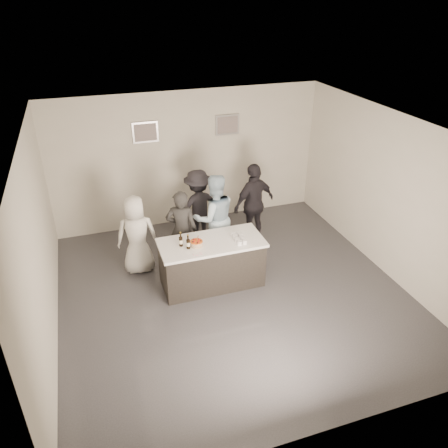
# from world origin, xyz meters

# --- Properties ---
(floor) EXTENTS (6.00, 6.00, 0.00)m
(floor) POSITION_xyz_m (0.00, 0.00, 0.00)
(floor) COLOR #3D3D42
(floor) RESTS_ON ground
(ceiling) EXTENTS (6.00, 6.00, 0.00)m
(ceiling) POSITION_xyz_m (0.00, 0.00, 3.00)
(ceiling) COLOR white
(wall_back) EXTENTS (6.00, 0.04, 3.00)m
(wall_back) POSITION_xyz_m (0.00, 3.00, 1.50)
(wall_back) COLOR beige
(wall_back) RESTS_ON ground
(wall_front) EXTENTS (6.00, 0.04, 3.00)m
(wall_front) POSITION_xyz_m (0.00, -3.00, 1.50)
(wall_front) COLOR beige
(wall_front) RESTS_ON ground
(wall_left) EXTENTS (0.04, 6.00, 3.00)m
(wall_left) POSITION_xyz_m (-3.00, 0.00, 1.50)
(wall_left) COLOR beige
(wall_left) RESTS_ON ground
(wall_right) EXTENTS (0.04, 6.00, 3.00)m
(wall_right) POSITION_xyz_m (3.00, 0.00, 1.50)
(wall_right) COLOR beige
(wall_right) RESTS_ON ground
(picture_left) EXTENTS (0.54, 0.04, 0.44)m
(picture_left) POSITION_xyz_m (-0.90, 2.97, 2.20)
(picture_left) COLOR #B2B2B7
(picture_left) RESTS_ON wall_back
(picture_right) EXTENTS (0.54, 0.04, 0.44)m
(picture_right) POSITION_xyz_m (0.90, 2.97, 2.20)
(picture_right) COLOR #B2B2B7
(picture_right) RESTS_ON wall_back
(bar_counter) EXTENTS (1.86, 0.86, 0.90)m
(bar_counter) POSITION_xyz_m (-0.27, 0.39, 0.45)
(bar_counter) COLOR white
(bar_counter) RESTS_ON ground
(cake) EXTENTS (0.22, 0.22, 0.08)m
(cake) POSITION_xyz_m (-0.56, 0.34, 0.94)
(cake) COLOR #DF5B17
(cake) RESTS_ON bar_counter
(beer_bottle_a) EXTENTS (0.07, 0.07, 0.26)m
(beer_bottle_a) POSITION_xyz_m (-0.81, 0.42, 1.03)
(beer_bottle_a) COLOR black
(beer_bottle_a) RESTS_ON bar_counter
(beer_bottle_b) EXTENTS (0.07, 0.07, 0.26)m
(beer_bottle_b) POSITION_xyz_m (-0.71, 0.30, 1.03)
(beer_bottle_b) COLOR black
(beer_bottle_b) RESTS_ON bar_counter
(tumbler_cluster) EXTENTS (0.19, 0.40, 0.08)m
(tumbler_cluster) POSITION_xyz_m (0.21, 0.29, 0.94)
(tumbler_cluster) COLOR yellow
(tumbler_cluster) RESTS_ON bar_counter
(candles) EXTENTS (0.24, 0.08, 0.01)m
(candles) POSITION_xyz_m (-0.62, 0.05, 0.90)
(candles) COLOR pink
(candles) RESTS_ON bar_counter
(person_main_black) EXTENTS (0.69, 0.57, 1.62)m
(person_main_black) POSITION_xyz_m (-0.64, 1.11, 0.81)
(person_main_black) COLOR #252525
(person_main_black) RESTS_ON ground
(person_main_blue) EXTENTS (0.89, 0.70, 1.79)m
(person_main_blue) POSITION_xyz_m (0.05, 1.24, 0.89)
(person_main_blue) COLOR #ABCADF
(person_main_blue) RESTS_ON ground
(person_guest_left) EXTENTS (0.81, 0.57, 1.55)m
(person_guest_left) POSITION_xyz_m (-1.47, 1.26, 0.78)
(person_guest_left) COLOR silver
(person_guest_left) RESTS_ON ground
(person_guest_right) EXTENTS (1.11, 0.74, 1.75)m
(person_guest_right) POSITION_xyz_m (1.04, 1.63, 0.87)
(person_guest_right) COLOR black
(person_guest_right) RESTS_ON ground
(person_guest_back) EXTENTS (1.14, 0.77, 1.62)m
(person_guest_back) POSITION_xyz_m (-0.08, 1.97, 0.81)
(person_guest_back) COLOR black
(person_guest_back) RESTS_ON ground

